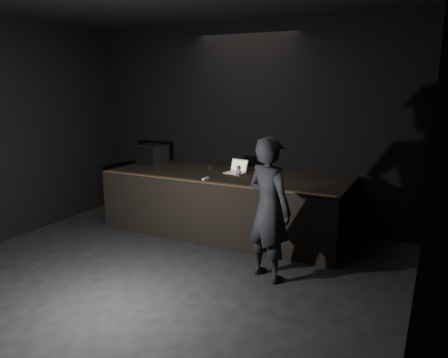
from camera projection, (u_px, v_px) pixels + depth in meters
name	position (u px, v px, depth m)	size (l,w,h in m)	color
ground	(123.00, 301.00, 5.05)	(7.00, 7.00, 0.00)	black
room_walls	(114.00, 126.00, 4.62)	(6.10, 7.10, 3.52)	black
stage_riser	(227.00, 203.00, 7.33)	(4.00, 1.50, 1.00)	black
riser_lip	(206.00, 182.00, 6.60)	(3.92, 0.10, 0.01)	brown
stage_monitor	(152.00, 154.00, 8.11)	(0.60, 0.50, 0.35)	black
cable	(230.00, 167.00, 7.78)	(0.02, 0.02, 0.96)	black
laptop	(237.00, 170.00, 7.29)	(0.36, 0.33, 0.22)	silver
beer_can	(239.00, 171.00, 7.04)	(0.07, 0.07, 0.17)	silver
plastic_cup	(209.00, 168.00, 7.46)	(0.08, 0.08, 0.11)	white
wii_remote	(206.00, 179.00, 6.80)	(0.04, 0.16, 0.03)	silver
person	(269.00, 209.00, 5.49)	(0.67, 0.44, 1.84)	black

